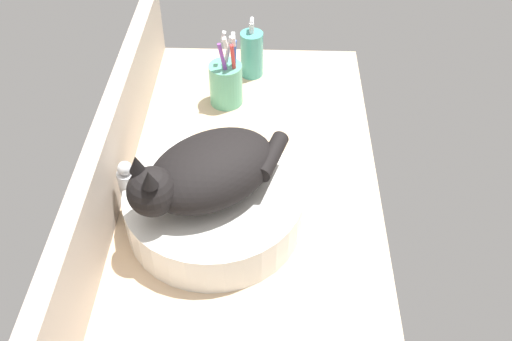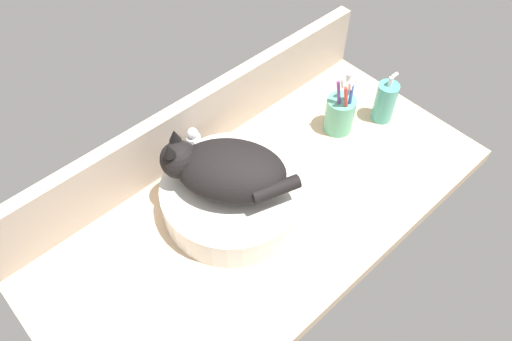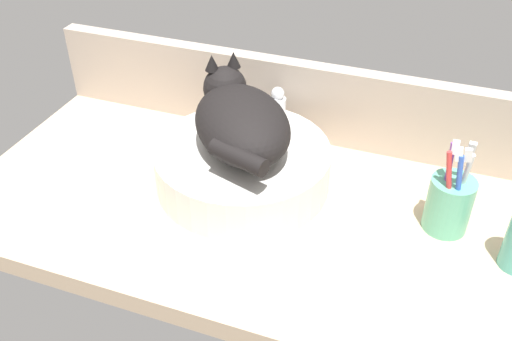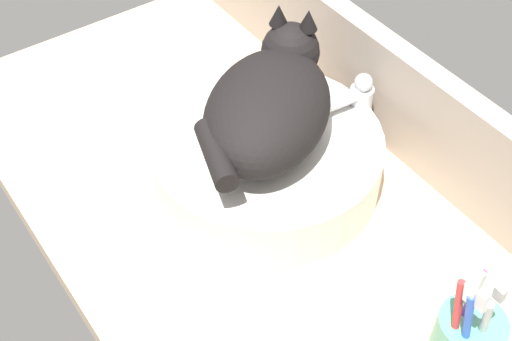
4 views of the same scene
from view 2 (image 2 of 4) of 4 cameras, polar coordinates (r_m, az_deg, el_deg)
ground_plane at (r=124.43cm, az=0.88°, el=-4.70°), size 115.01×56.34×4.00cm
backsplash_panel at (r=129.35cm, az=-7.10°, el=5.18°), size 115.01×3.60×17.56cm
sink_basin at (r=119.55cm, az=-2.65°, el=-2.95°), size 34.09×34.09×8.44cm
cat at (r=111.82cm, az=-3.53°, el=0.13°), size 28.75×30.17×14.00cm
faucet at (r=125.57cm, az=-6.76°, el=2.43°), size 3.86×11.86×13.60cm
soap_dispenser at (r=142.87cm, az=14.59°, el=7.57°), size 5.78×5.78×15.27cm
toothbrush_cup at (r=137.69cm, az=9.57°, el=6.45°), size 7.95×7.95×18.71cm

